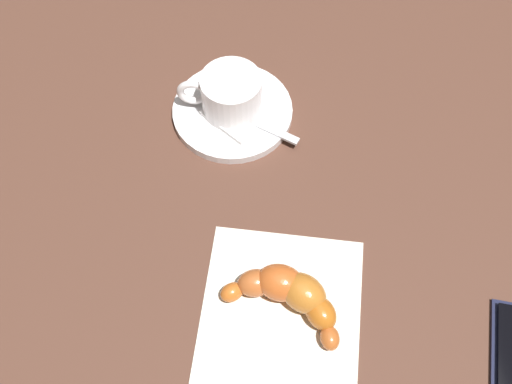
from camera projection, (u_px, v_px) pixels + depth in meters
The scene contains 7 objects.
ground_plane at pixel (248, 195), 0.68m from camera, with size 1.80×1.80×0.00m, color #4E3024.
saucer at pixel (235, 111), 0.73m from camera, with size 0.14×0.14×0.01m, color white.
espresso_cup at pixel (228, 94), 0.70m from camera, with size 0.07×0.09×0.05m.
teaspoon at pixel (233, 112), 0.72m from camera, with size 0.09×0.11×0.01m.
sugar_packet at pixel (226, 123), 0.71m from camera, with size 0.06×0.02×0.01m, color white.
napkin at pixel (281, 311), 0.61m from camera, with size 0.17×0.15×0.00m, color silver.
croissant at pixel (290, 293), 0.60m from camera, with size 0.10×0.11×0.04m.
Camera 1 is at (-0.33, 0.05, 0.59)m, focal length 44.33 mm.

